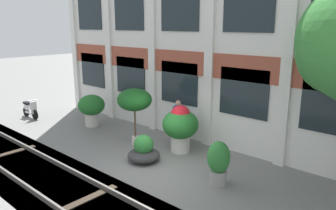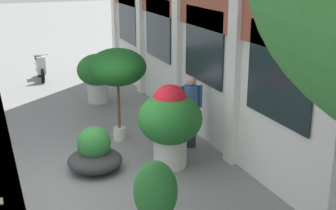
# 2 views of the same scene
# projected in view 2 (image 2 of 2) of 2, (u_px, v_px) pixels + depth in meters

# --- Properties ---
(ground_plane) EXTENTS (80.00, 80.00, 0.00)m
(ground_plane) POSITION_uv_depth(u_px,v_px,m) (91.00, 186.00, 8.91)
(ground_plane) COLOR slate
(potted_plant_ribbed_drum) EXTENTS (0.67, 0.67, 1.32)m
(potted_plant_ribbed_drum) POSITION_uv_depth(u_px,v_px,m) (156.00, 199.00, 6.98)
(potted_plant_ribbed_drum) COLOR gray
(potted_plant_ribbed_drum) RESTS_ON ground
(potted_plant_wide_bowl) EXTENTS (1.11, 1.11, 0.93)m
(potted_plant_wide_bowl) POSITION_uv_depth(u_px,v_px,m) (95.00, 154.00, 9.49)
(potted_plant_wide_bowl) COLOR #333333
(potted_plant_wide_bowl) RESTS_ON ground
(potted_plant_terracotta_small) EXTENTS (1.33, 1.33, 2.21)m
(potted_plant_terracotta_small) POSITION_uv_depth(u_px,v_px,m) (117.00, 68.00, 10.67)
(potted_plant_terracotta_small) COLOR beige
(potted_plant_terracotta_small) RESTS_ON ground
(potted_plant_stone_basin) EXTENTS (1.20, 1.20, 1.46)m
(potted_plant_stone_basin) POSITION_uv_depth(u_px,v_px,m) (98.00, 73.00, 13.88)
(potted_plant_stone_basin) COLOR beige
(potted_plant_stone_basin) RESTS_ON ground
(potted_plant_glazed_jar) EXTENTS (1.32, 1.32, 1.75)m
(potted_plant_glazed_jar) POSITION_uv_depth(u_px,v_px,m) (170.00, 120.00, 9.50)
(potted_plant_glazed_jar) COLOR beige
(potted_plant_glazed_jar) RESTS_ON ground
(scooter_near_curb) EXTENTS (1.38, 0.50, 0.98)m
(scooter_near_curb) POSITION_uv_depth(u_px,v_px,m) (40.00, 67.00, 16.67)
(scooter_near_curb) COLOR black
(scooter_near_curb) RESTS_ON ground
(resident_by_doorway) EXTENTS (0.34, 0.52, 1.67)m
(resident_by_doorway) POSITION_uv_depth(u_px,v_px,m) (191.00, 109.00, 10.54)
(resident_by_doorway) COLOR #282833
(resident_by_doorway) RESTS_ON ground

